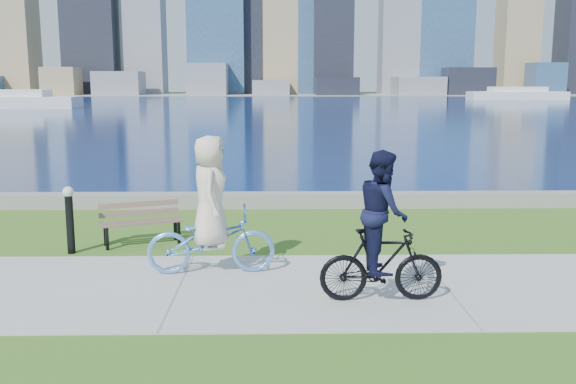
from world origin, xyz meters
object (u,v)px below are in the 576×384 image
Objects in this scene: bollard_lamp at (70,215)px; cyclist_woman at (211,223)px; cyclist_man at (382,239)px; park_bench at (141,219)px.

bollard_lamp is 2.94m from cyclist_woman.
park_bench is at bearing 49.54° from cyclist_man.
cyclist_woman is (1.52, -1.96, 0.36)m from park_bench.
bollard_lamp is 0.55× the size of cyclist_woman.
bollard_lamp is (-1.12, -0.68, 0.22)m from park_bench.
cyclist_man is (5.14, -2.65, 0.22)m from bollard_lamp.
park_bench is 5.24m from cyclist_man.
cyclist_woman is (2.64, -1.28, 0.14)m from bollard_lamp.
cyclist_woman reaches higher than bollard_lamp.
park_bench is at bearing 31.10° from bollard_lamp.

